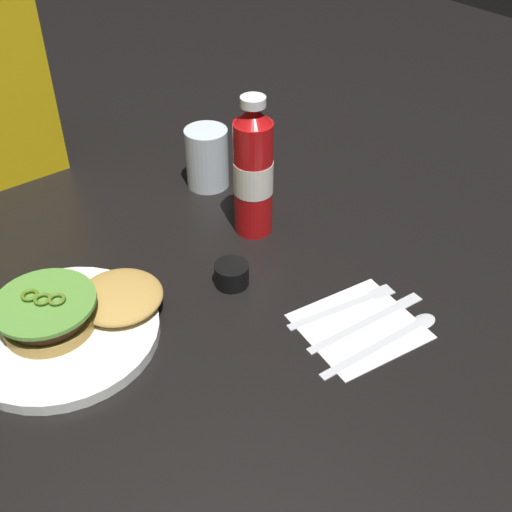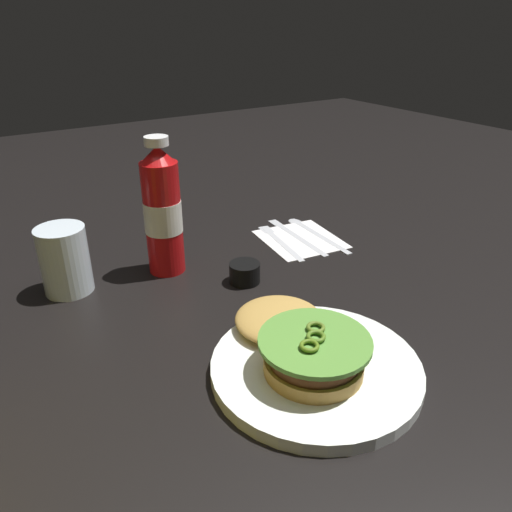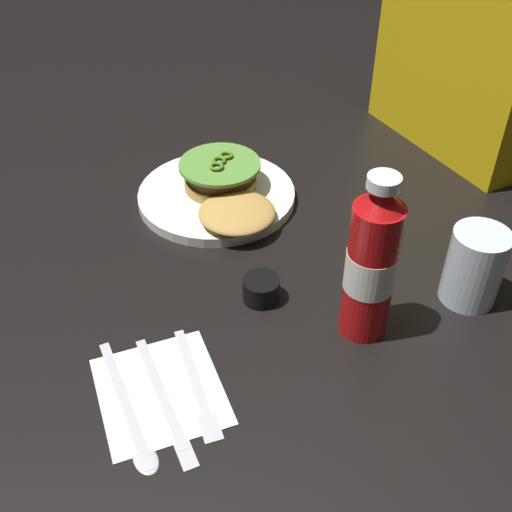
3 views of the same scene
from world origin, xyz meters
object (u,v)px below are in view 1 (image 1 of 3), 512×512
Objects in this scene: water_glass at (207,158)px; spoon_utensil at (396,334)px; ketchup_bottle at (253,172)px; condiment_cup at (232,274)px; dinner_plate at (62,333)px; butter_knife at (374,317)px; napkin at (359,326)px; fork_utensil at (352,302)px; burger_sandwich at (75,307)px.

spoon_utensil is at bearing -92.60° from water_glass.
condiment_cup is at bearing -140.73° from ketchup_bottle.
dinner_plate reaches higher than butter_knife.
water_glass is 0.29m from condiment_cup.
ketchup_bottle is at bearing 89.76° from spoon_utensil.
napkin is (-0.03, -0.27, -0.11)m from ketchup_bottle.
butter_knife is 1.14× the size of fork_utensil.
spoon_utensil is (-0.02, -0.48, -0.05)m from water_glass.
water_glass is at bearing 87.24° from butter_knife.
burger_sandwich is 1.12× the size of butter_knife.
water_glass reaches higher than fork_utensil.
burger_sandwich is 0.96× the size of ketchup_bottle.
condiment_cup is at bearing -11.24° from dinner_plate.
butter_knife is (0.33, -0.24, -0.03)m from burger_sandwich.
burger_sandwich is at bearing -150.61° from water_glass.
ketchup_bottle is at bearing 6.63° from dinner_plate.
spoon_utensil is at bearing -60.58° from napkin.
condiment_cup is 0.26× the size of butter_knife.
ketchup_bottle is 0.29m from napkin.
napkin is at bearing 119.42° from spoon_utensil.
condiment_cup is (0.22, -0.05, -0.02)m from burger_sandwich.
dinner_plate is 0.43m from butter_knife.
burger_sandwich is 1.11× the size of spoon_utensil.
fork_utensil is (-0.00, 0.04, 0.00)m from butter_knife.
water_glass reaches higher than condiment_cup.
dinner_plate is at bearing -167.68° from burger_sandwich.
burger_sandwich is at bearing 12.32° from dinner_plate.
dinner_plate is 2.39× the size of water_glass.
ketchup_bottle is (0.33, 0.04, 0.07)m from burger_sandwich.
napkin is 0.77× the size of butter_knife.
dinner_plate is 0.40m from napkin.
water_glass is at bearing 86.64° from fork_utensil.
dinner_plate is at bearing -173.37° from ketchup_bottle.
spoon_utensil is at bearing -40.49° from burger_sandwich.
burger_sandwich is at bearing 148.91° from fork_utensil.
water_glass is at bearing 87.40° from spoon_utensil.
butter_knife is at bearing 89.06° from spoon_utensil.
ketchup_bottle is at bearing 89.87° from butter_knife.
napkin is 0.77× the size of spoon_utensil.
dinner_plate is at bearing 151.55° from fork_utensil.
dinner_plate is at bearing 168.76° from condiment_cup.
burger_sandwich is at bearing 142.10° from napkin.
ketchup_bottle is 1.15× the size of spoon_utensil.
butter_knife is at bearing -86.94° from fork_utensil.
butter_knife is 0.04m from fork_utensil.
burger_sandwich reaches higher than butter_knife.
water_glass reaches higher than burger_sandwich.
napkin is at bearing -37.90° from burger_sandwich.
condiment_cup is 0.20m from napkin.
burger_sandwich is 0.40m from water_glass.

